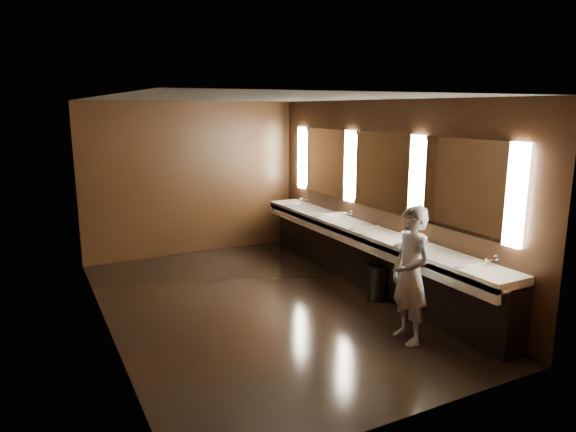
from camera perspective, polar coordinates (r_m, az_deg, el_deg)
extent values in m
plane|color=black|center=(7.23, -3.02, -9.84)|extent=(6.00, 6.00, 0.00)
cube|color=#2D2D2B|center=(6.72, -3.29, 12.92)|extent=(4.00, 6.00, 0.02)
cube|color=black|center=(9.62, -10.57, 4.08)|extent=(4.00, 0.02, 2.80)
cube|color=black|center=(4.36, 13.42, -5.50)|extent=(4.00, 0.02, 2.80)
cube|color=black|center=(6.30, -19.95, -0.53)|extent=(0.02, 6.00, 2.80)
cube|color=black|center=(7.86, 10.25, 2.36)|extent=(0.02, 6.00, 2.80)
cube|color=black|center=(7.98, 8.96, -4.79)|extent=(0.36, 5.40, 0.81)
cube|color=silver|center=(7.81, 8.50, -1.76)|extent=(0.55, 5.40, 0.12)
cube|color=silver|center=(7.69, 7.00, -2.55)|extent=(0.06, 5.40, 0.18)
cylinder|color=silver|center=(6.33, 21.69, -4.44)|extent=(0.18, 0.04, 0.04)
cylinder|color=silver|center=(7.33, 13.07, -1.72)|extent=(0.18, 0.04, 0.04)
cylinder|color=silver|center=(8.47, 6.65, 0.33)|extent=(0.18, 0.04, 0.04)
cylinder|color=silver|center=(9.69, 1.80, 1.89)|extent=(0.18, 0.04, 0.04)
cube|color=#FAEFCC|center=(6.09, 24.02, 2.10)|extent=(0.06, 0.22, 1.15)
cube|color=white|center=(6.62, 18.73, 3.21)|extent=(0.03, 1.32, 1.15)
cube|color=#FAEFCC|center=(7.18, 14.06, 4.13)|extent=(0.06, 0.23, 1.15)
cube|color=white|center=(7.80, 10.26, 4.89)|extent=(0.03, 1.32, 1.15)
cube|color=#FAEFCC|center=(8.44, 6.86, 5.51)|extent=(0.06, 0.23, 1.15)
cube|color=white|center=(9.11, 4.09, 6.04)|extent=(0.03, 1.32, 1.15)
cube|color=#FAEFCC|center=(9.79, 1.56, 6.48)|extent=(0.06, 0.22, 1.15)
imported|color=#9DBAEA|center=(6.08, 13.46, -6.39)|extent=(0.45, 0.63, 1.61)
cylinder|color=black|center=(7.47, 9.93, -7.23)|extent=(0.40, 0.40, 0.51)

